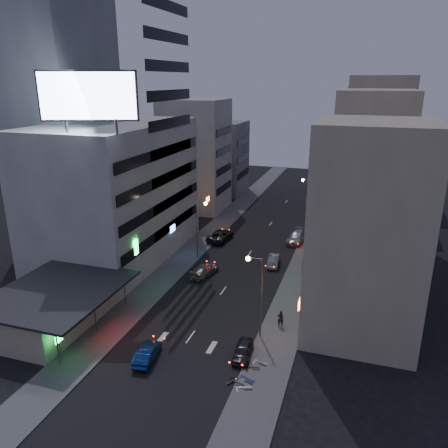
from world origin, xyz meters
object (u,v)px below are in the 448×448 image
at_px(road_car_blue, 147,353).
at_px(scooter_blue, 256,375).
at_px(parked_car_right_far, 297,237).
at_px(scooter_silver_b, 269,358).
at_px(parked_car_right_mid, 273,261).
at_px(road_car_silver, 204,270).
at_px(parked_car_left, 220,235).
at_px(person, 281,319).
at_px(scooter_black_b, 260,362).
at_px(scooter_black_a, 246,379).
at_px(scooter_silver_a, 252,380).
at_px(parked_car_right_near, 243,351).

height_order(road_car_blue, scooter_blue, scooter_blue).
distance_m(parked_car_right_far, scooter_silver_b, 30.61).
height_order(parked_car_right_mid, road_car_silver, road_car_silver).
xyz_separation_m(parked_car_left, person, (13.40, -21.46, 0.18)).
bearing_deg(scooter_black_b, person, -21.61).
bearing_deg(road_car_silver, scooter_black_a, 129.91).
height_order(scooter_silver_a, scooter_silver_b, scooter_silver_a).
height_order(scooter_blue, scooter_silver_b, scooter_blue).
height_order(person, scooter_silver_a, person).
xyz_separation_m(parked_car_left, parked_car_right_far, (11.20, 2.82, 0.02)).
bearing_deg(scooter_blue, scooter_black_b, 24.86).
distance_m(parked_car_right_mid, scooter_blue, 23.69).
bearing_deg(scooter_silver_a, road_car_blue, 65.46).
height_order(parked_car_left, scooter_silver_a, parked_car_left).
bearing_deg(road_car_blue, scooter_black_a, 167.88).
relative_size(parked_car_left, scooter_silver_a, 3.03).
xyz_separation_m(parked_car_right_mid, parked_car_left, (-9.64, 6.87, 0.13)).
bearing_deg(parked_car_left, person, 127.11).
bearing_deg(road_car_blue, scooter_blue, 172.40).
bearing_deg(person, scooter_silver_a, 70.10).
distance_m(person, scooter_black_a, 9.62).
distance_m(parked_car_right_near, scooter_black_a, 3.93).
relative_size(road_car_blue, scooter_blue, 1.96).
bearing_deg(parked_car_right_near, scooter_blue, -62.42).
relative_size(parked_car_right_far, person, 3.27).
height_order(parked_car_right_far, scooter_black_a, parked_car_right_far).
bearing_deg(scooter_silver_a, parked_car_right_far, -17.46).
bearing_deg(parked_car_left, parked_car_right_near, 117.44).
xyz_separation_m(parked_car_left, scooter_blue, (13.11, -30.31, -0.04)).
bearing_deg(parked_car_right_far, scooter_silver_a, -80.73).
bearing_deg(scooter_blue, scooter_silver_b, 10.29).
xyz_separation_m(parked_car_right_near, scooter_black_a, (1.26, -3.72, 0.06)).
distance_m(road_car_silver, scooter_black_b, 19.28).
relative_size(parked_car_right_near, parked_car_right_mid, 0.94).
height_order(parked_car_right_mid, scooter_silver_a, parked_car_right_mid).
distance_m(scooter_blue, scooter_silver_b, 2.66).
bearing_deg(parked_car_left, road_car_silver, 104.30).
distance_m(road_car_blue, scooter_black_a, 9.11).
distance_m(person, scooter_silver_b, 6.25).
bearing_deg(scooter_black_a, parked_car_right_near, 38.49).
bearing_deg(scooter_black_a, parked_car_left, 41.65).
relative_size(person, scooter_silver_a, 0.91).
xyz_separation_m(road_car_blue, road_car_silver, (-1.37, 17.75, 0.04)).
bearing_deg(scooter_black_a, scooter_blue, -22.34).
height_order(road_car_blue, scooter_black_a, road_car_blue).
distance_m(parked_car_right_near, road_car_silver, 17.41).
height_order(parked_car_right_mid, road_car_blue, road_car_blue).
bearing_deg(parked_car_left, parked_car_right_far, -160.74).
distance_m(parked_car_right_near, scooter_blue, 3.57).
bearing_deg(parked_car_right_mid, person, -82.28).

